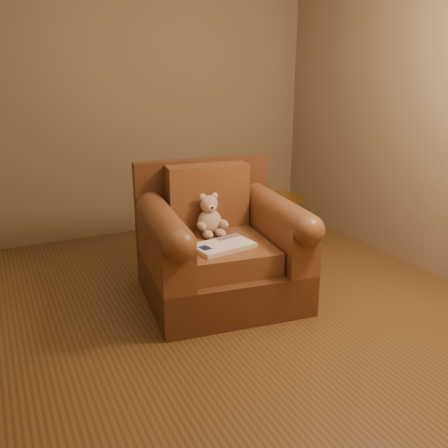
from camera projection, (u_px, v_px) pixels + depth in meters
name	position (u px, v px, depth m)	size (l,w,h in m)	color
floor	(200.00, 319.00, 3.36)	(4.00, 4.00, 0.00)	brown
room	(195.00, 49.00, 2.83)	(4.02, 4.02, 2.71)	#7D6A4D
armchair	(219.00, 248.00, 3.60)	(1.16, 1.12, 0.95)	#54311C
teddy_bear	(210.00, 219.00, 3.61)	(0.22, 0.25, 0.31)	#CBA38E
guidebook	(223.00, 246.00, 3.36)	(0.43, 0.30, 0.03)	beige
side_table	(279.00, 224.00, 4.35)	(0.39, 0.39, 0.55)	gold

